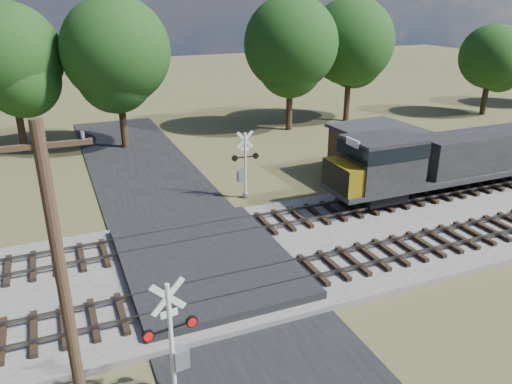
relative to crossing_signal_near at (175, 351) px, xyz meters
name	(u,v)px	position (x,y,z in m)	size (l,w,h in m)	color
ground	(209,274)	(3.05, 6.44, -1.72)	(160.00, 160.00, 0.00)	brown
ballast_bed	(392,227)	(13.05, 6.94, -1.57)	(140.00, 10.00, 0.30)	gray
road	(209,273)	(3.05, 6.44, -1.68)	(7.00, 60.00, 0.08)	black
crossing_panel	(206,262)	(3.05, 6.94, -1.40)	(7.00, 9.00, 0.62)	#262628
track_near	(295,273)	(6.17, 4.44, -1.30)	(140.00, 2.60, 0.33)	black
track_far	(250,226)	(6.17, 9.44, -1.30)	(140.00, 2.60, 0.33)	black
crossing_signal_near	(175,351)	(0.00, 0.00, 0.00)	(1.66, 0.39, 4.13)	silver
crossing_signal_far	(244,171)	(7.65, 13.96, -0.01)	(1.65, 0.36, 4.10)	silver
utility_pole	(64,290)	(-2.65, -0.43, 3.00)	(2.18, 0.30, 8.90)	#39261A
equipment_shed	(376,152)	(16.90, 13.97, -0.01)	(5.22, 5.22, 3.37)	#40231B
treeline	(193,55)	(8.66, 27.18, 5.18)	(80.29, 11.03, 11.39)	black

